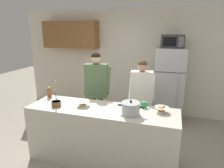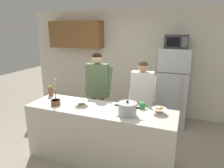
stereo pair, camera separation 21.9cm
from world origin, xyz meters
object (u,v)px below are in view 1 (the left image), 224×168
person_near_pot (97,85)px  potted_orchid (56,102)px  coffee_mug (144,105)px  person_by_sink (141,92)px  cooking_pot (131,108)px  bread_bowl (162,109)px  refrigerator (169,86)px  bottle_near_edge (49,92)px  microwave (173,41)px  empty_bowl (83,103)px

person_near_pot → potted_orchid: size_ratio=3.85×
potted_orchid → coffee_mug: bearing=15.2°
person_by_sink → coffee_mug: (0.13, -0.57, -0.01)m
cooking_pot → bread_bowl: (0.42, 0.21, -0.04)m
person_near_pot → refrigerator: bearing=38.4°
bread_bowl → bottle_near_edge: size_ratio=1.09×
coffee_mug → potted_orchid: potted_orchid is taller
potted_orchid → bread_bowl: bearing=8.9°
person_by_sink → potted_orchid: bearing=-142.4°
bread_bowl → microwave: bearing=87.8°
microwave → empty_bowl: microwave is taller
cooking_pot → empty_bowl: cooking_pot is taller
microwave → cooking_pot: size_ratio=1.25×
refrigerator → person_near_pot: size_ratio=1.02×
empty_bowl → potted_orchid: bearing=-160.6°
bread_bowl → potted_orchid: (-1.62, -0.25, 0.02)m
microwave → cooking_pot: microwave is taller
microwave → potted_orchid: 2.73m
refrigerator → cooking_pot: 2.00m
potted_orchid → person_near_pot: bearing=69.8°
microwave → cooking_pot: bearing=-104.3°
person_near_pot → bottle_near_edge: bearing=-141.6°
person_near_pot → person_by_sink: size_ratio=1.07×
refrigerator → cooking_pot: refrigerator is taller
person_near_pot → cooking_pot: 1.22m
person_by_sink → bottle_near_edge: bearing=-159.7°
refrigerator → microwave: (0.00, -0.02, 1.00)m
microwave → bread_bowl: 1.92m
refrigerator → empty_bowl: 2.25m
refrigerator → potted_orchid: (-1.69, -1.98, 0.13)m
cooking_pot → potted_orchid: (-1.20, -0.04, -0.03)m
microwave → person_by_sink: size_ratio=0.30×
cooking_pot → coffee_mug: size_ratio=2.93×
person_by_sink → bread_bowl: 0.79m
microwave → bread_bowl: size_ratio=2.29×
cooking_pot → coffee_mug: 0.36m
person_near_pot → bread_bowl: person_near_pot is taller
cooking_pot → coffee_mug: bearing=66.1°
refrigerator → person_by_sink: (-0.48, -1.04, 0.12)m
bread_bowl → cooking_pot: bearing=-153.4°
person_near_pot → potted_orchid: 0.97m
coffee_mug → bread_bowl: bread_bowl is taller
person_near_pot → bread_bowl: (1.29, -0.65, -0.09)m
microwave → refrigerator: bearing=90.1°
bread_bowl → potted_orchid: 1.64m
coffee_mug → empty_bowl: coffee_mug is taller
person_by_sink → refrigerator: bearing=65.5°
refrigerator → coffee_mug: refrigerator is taller
microwave → potted_orchid: bearing=-130.8°
empty_bowl → bottle_near_edge: bottle_near_edge is taller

